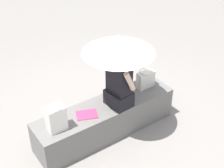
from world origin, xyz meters
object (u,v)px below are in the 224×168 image
Objects in this scene: tote_bag_canvas at (146,79)px; magazine at (87,115)px; handbag_black at (56,118)px; person_seated at (119,81)px; parasol at (119,45)px.

tote_bag_canvas is 1.07m from magazine.
handbag_black is at bearing 25.45° from magazine.
person_seated is 0.86× the size of parasol.
person_seated is at bearing -163.88° from magazine.
person_seated reaches higher than magazine.
person_seated is at bearing 88.47° from parasol.
handbag_black is 1.51m from tote_bag_canvas.
person_seated is 0.64m from tote_bag_canvas.
magazine is at bearing -6.07° from person_seated.
tote_bag_canvas is (-0.57, -0.10, -0.78)m from parasol.
tote_bag_canvas is 0.99× the size of magazine.
magazine is (1.06, 0.07, -0.13)m from tote_bag_canvas.
tote_bag_canvas is at bearing -154.12° from magazine.
handbag_black reaches higher than magazine.
parasol reaches higher than tote_bag_canvas.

